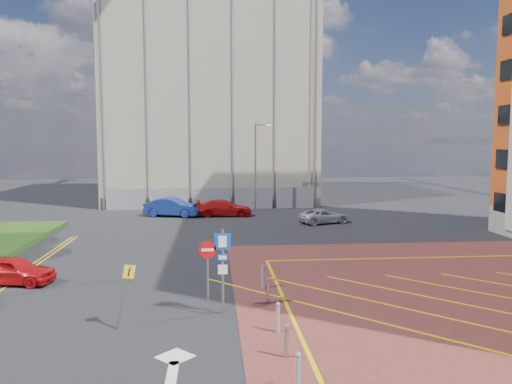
{
  "coord_description": "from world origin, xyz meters",
  "views": [
    {
      "loc": [
        0.18,
        -17.07,
        6.41
      ],
      "look_at": [
        2.09,
        5.07,
        4.14
      ],
      "focal_mm": 35.0,
      "sensor_mm": 36.0,
      "label": 1
    }
  ],
  "objects": [
    {
      "name": "car_blue_back",
      "position": [
        -3.3,
        25.62,
        0.79
      ],
      "size": [
        5.06,
        2.93,
        1.58
      ],
      "primitive_type": "imported",
      "rotation": [
        0.0,
        0.0,
        1.29
      ],
      "color": "navy",
      "rests_on": "ground"
    },
    {
      "name": "construction_building",
      "position": [
        0.0,
        40.0,
        11.0
      ],
      "size": [
        21.2,
        19.2,
        22.0
      ],
      "primitive_type": "cube",
      "color": "#A19A84",
      "rests_on": "ground"
    },
    {
      "name": "bollard_row",
      "position": [
        2.3,
        -1.67,
        0.47
      ],
      "size": [
        0.14,
        11.14,
        0.9
      ],
      "color": "#9EA0A8",
      "rests_on": "forecourt"
    },
    {
      "name": "warning_sign",
      "position": [
        -2.84,
        -0.19,
        1.43
      ],
      "size": [
        0.74,
        0.42,
        2.25
      ],
      "color": "#9EA0A8",
      "rests_on": "ground"
    },
    {
      "name": "lamp_back",
      "position": [
        4.08,
        28.0,
        4.36
      ],
      "size": [
        1.53,
        0.16,
        8.0
      ],
      "color": "#9EA0A8",
      "rests_on": "ground"
    },
    {
      "name": "car_red_left",
      "position": [
        -8.85,
        5.74,
        0.63
      ],
      "size": [
        3.92,
        2.16,
        1.26
      ],
      "primitive_type": "imported",
      "rotation": [
        0.0,
        0.0,
        1.38
      ],
      "color": "red",
      "rests_on": "ground"
    },
    {
      "name": "sign_cluster",
      "position": [
        0.3,
        0.98,
        1.95
      ],
      "size": [
        1.17,
        0.12,
        3.2
      ],
      "color": "#9EA0A8",
      "rests_on": "ground"
    },
    {
      "name": "ground",
      "position": [
        0.0,
        0.0,
        0.0
      ],
      "size": [
        140.0,
        140.0,
        0.0
      ],
      "primitive_type": "plane",
      "color": "black",
      "rests_on": "ground"
    },
    {
      "name": "construction_fence",
      "position": [
        1.0,
        30.0,
        1.0
      ],
      "size": [
        21.6,
        0.06,
        2.0
      ],
      "primitive_type": "cube",
      "color": "gray",
      "rests_on": "ground"
    },
    {
      "name": "car_red_back",
      "position": [
        1.06,
        25.5,
        0.7
      ],
      "size": [
        4.87,
        2.15,
        1.39
      ],
      "primitive_type": "imported",
      "rotation": [
        0.0,
        0.0,
        1.53
      ],
      "color": "red",
      "rests_on": "ground"
    },
    {
      "name": "car_silver_back",
      "position": [
        8.81,
        21.04,
        0.56
      ],
      "size": [
        4.4,
        3.02,
        1.12
      ],
      "primitive_type": "imported",
      "rotation": [
        0.0,
        0.0,
        1.89
      ],
      "color": "silver",
      "rests_on": "ground"
    }
  ]
}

